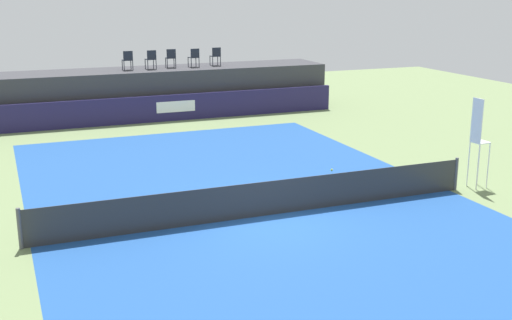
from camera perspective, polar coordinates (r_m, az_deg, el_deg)
ground_plane at (r=20.30m, az=-2.42°, el=-2.20°), size 48.00×48.00×0.00m
court_inner at (r=17.64m, az=0.84°, el=-4.85°), size 12.00×22.00×0.00m
sponsor_wall at (r=30.01m, az=-9.14°, el=4.39°), size 18.00×0.22×1.20m
spectator_platform at (r=31.66m, az=-9.91°, el=5.82°), size 18.00×2.80×2.20m
spectator_chair_far_left at (r=31.21m, az=-11.11°, el=8.59°), size 0.45×0.45×0.89m
spectator_chair_left at (r=31.37m, az=-9.13°, el=8.71°), size 0.47×0.47×0.89m
spectator_chair_center at (r=31.84m, az=-7.42°, el=8.86°), size 0.46×0.46×0.89m
spectator_chair_right at (r=31.96m, az=-5.41°, el=8.93°), size 0.48×0.48×0.89m
spectator_chair_far_right at (r=32.49m, az=-3.53°, el=9.07°), size 0.45×0.45×0.89m
umpire_chair at (r=20.75m, az=18.75°, el=1.92°), size 0.46×0.46×2.76m
tennis_net at (r=17.48m, az=0.84°, el=-3.39°), size 12.40×0.02×0.95m
net_post_near at (r=16.26m, az=-19.87°, el=-5.64°), size 0.10×0.10×1.00m
net_post_far at (r=20.57m, az=17.00°, el=-1.17°), size 0.10×0.10×1.00m
tennis_ball at (r=21.97m, az=6.60°, el=-0.85°), size 0.07×0.07×0.07m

